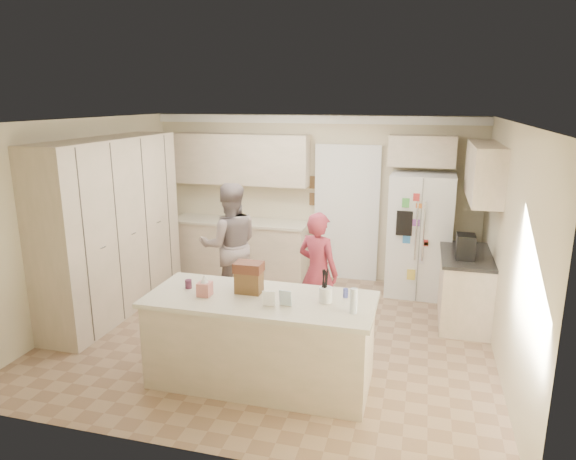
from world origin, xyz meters
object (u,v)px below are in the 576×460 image
(dollhouse_body, at_px, (249,282))
(teen_boy, at_px, (230,245))
(island_base, at_px, (261,342))
(tissue_box, at_px, (205,289))
(coffee_maker, at_px, (465,246))
(utensil_crock, at_px, (326,295))
(teen_girl, at_px, (318,272))
(refrigerator, at_px, (420,235))

(dollhouse_body, xyz_separation_m, teen_boy, (-0.89, 1.76, -0.16))
(island_base, distance_m, tissue_box, 0.79)
(island_base, bearing_deg, tissue_box, -169.70)
(coffee_maker, distance_m, island_base, 2.87)
(utensil_crock, bearing_deg, teen_girl, 104.66)
(refrigerator, height_order, coffee_maker, refrigerator)
(tissue_box, bearing_deg, teen_girl, 59.98)
(refrigerator, xyz_separation_m, teen_boy, (-2.54, -1.11, -0.03))
(tissue_box, xyz_separation_m, teen_boy, (-0.49, 1.96, -0.12))
(utensil_crock, relative_size, teen_girl, 0.10)
(refrigerator, height_order, teen_girl, refrigerator)
(utensil_crock, bearing_deg, island_base, -175.60)
(island_base, height_order, utensil_crock, utensil_crock)
(utensil_crock, xyz_separation_m, tissue_box, (-1.20, -0.15, -0.00))
(dollhouse_body, distance_m, teen_girl, 1.38)
(tissue_box, relative_size, dollhouse_body, 0.54)
(refrigerator, distance_m, teen_boy, 2.77)
(utensil_crock, relative_size, dollhouse_body, 0.58)
(refrigerator, xyz_separation_m, tissue_box, (-2.05, -3.08, 0.10))
(refrigerator, xyz_separation_m, teen_girl, (-1.19, -1.60, -0.14))
(utensil_crock, distance_m, teen_boy, 2.48)
(dollhouse_body, distance_m, teen_boy, 1.98)
(coffee_maker, relative_size, dollhouse_body, 1.15)
(refrigerator, relative_size, utensil_crock, 12.00)
(coffee_maker, xyz_separation_m, teen_girl, (-1.75, -0.52, -0.31))
(island_base, bearing_deg, refrigerator, 63.32)
(teen_boy, bearing_deg, utensil_crock, 106.90)
(utensil_crock, bearing_deg, tissue_box, -172.87)
(coffee_maker, relative_size, tissue_box, 2.14)
(coffee_maker, distance_m, teen_girl, 1.85)
(coffee_maker, relative_size, teen_girl, 0.20)
(coffee_maker, distance_m, utensil_crock, 2.32)
(utensil_crock, height_order, teen_boy, teen_boy)
(refrigerator, height_order, utensil_crock, refrigerator)
(dollhouse_body, bearing_deg, utensil_crock, -3.58)
(island_base, distance_m, utensil_crock, 0.86)
(coffee_maker, xyz_separation_m, utensil_crock, (-1.40, -1.85, -0.07))
(coffee_maker, height_order, dollhouse_body, coffee_maker)
(island_base, distance_m, teen_boy, 2.18)
(dollhouse_body, relative_size, teen_boy, 0.15)
(coffee_maker, bearing_deg, island_base, -137.17)
(utensil_crock, height_order, dollhouse_body, dollhouse_body)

